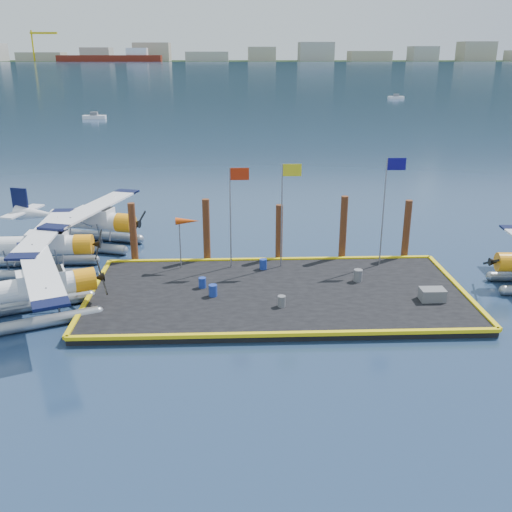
{
  "coord_description": "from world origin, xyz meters",
  "views": [
    {
      "loc": [
        -2.31,
        -28.3,
        12.56
      ],
      "look_at": [
        -1.08,
        2.0,
        1.72
      ],
      "focal_mm": 40.0,
      "sensor_mm": 36.0,
      "label": 1
    }
  ],
  "objects": [
    {
      "name": "ground",
      "position": [
        0.0,
        0.0,
        0.0
      ],
      "size": [
        4000.0,
        4000.0,
        0.0
      ],
      "primitive_type": "plane",
      "color": "#19314B",
      "rests_on": "ground"
    },
    {
      "name": "drum_5",
      "position": [
        -0.59,
        3.39,
        0.71
      ],
      "size": [
        0.44,
        0.44,
        0.62
      ],
      "primitive_type": "cylinder",
      "color": "navy",
      "rests_on": "dock"
    },
    {
      "name": "windsock",
      "position": [
        -5.03,
        3.8,
        3.23
      ],
      "size": [
        1.4,
        0.44,
        3.12
      ],
      "color": "gray",
      "rests_on": "dock"
    },
    {
      "name": "piling_3",
      "position": [
        4.5,
        5.4,
        2.15
      ],
      "size": [
        0.44,
        0.44,
        4.3
      ],
      "primitive_type": "cylinder",
      "color": "#4C2B15",
      "rests_on": "ground"
    },
    {
      "name": "piling_0",
      "position": [
        -8.5,
        5.4,
        2.0
      ],
      "size": [
        0.44,
        0.44,
        4.0
      ],
      "primitive_type": "cylinder",
      "color": "#4C2B15",
      "rests_on": "ground"
    },
    {
      "name": "seaplane_b",
      "position": [
        -13.83,
        4.39,
        1.55
      ],
      "size": [
        9.04,
        9.96,
        3.55
      ],
      "rotation": [
        0.0,
        0.0,
        -1.54
      ],
      "color": "gray",
      "rests_on": "ground"
    },
    {
      "name": "dock_bumpers",
      "position": [
        0.0,
        0.0,
        0.49
      ],
      "size": [
        20.25,
        10.25,
        0.18
      ],
      "primitive_type": null,
      "color": "yellow",
      "rests_on": "dock"
    },
    {
      "name": "flagpole_blue",
      "position": [
        6.7,
        3.8,
        4.69
      ],
      "size": [
        1.14,
        0.08,
        6.5
      ],
      "color": "gray",
      "rests_on": "dock"
    },
    {
      "name": "piling_4",
      "position": [
        8.5,
        5.4,
        2.0
      ],
      "size": [
        0.44,
        0.44,
        4.0
      ],
      "primitive_type": "cylinder",
      "color": "#4C2B15",
      "rests_on": "ground"
    },
    {
      "name": "piling_1",
      "position": [
        -4.0,
        5.4,
        2.1
      ],
      "size": [
        0.44,
        0.44,
        4.2
      ],
      "primitive_type": "cylinder",
      "color": "#4C2B15",
      "rests_on": "ground"
    },
    {
      "name": "crate",
      "position": [
        7.95,
        -1.52,
        0.72
      ],
      "size": [
        1.27,
        0.85,
        0.63
      ],
      "primitive_type": "cube",
      "color": "#5D5D62",
      "rests_on": "dock"
    },
    {
      "name": "flagpole_red",
      "position": [
        -2.29,
        3.8,
        4.4
      ],
      "size": [
        1.14,
        0.08,
        6.0
      ],
      "color": "gray",
      "rests_on": "dock"
    },
    {
      "name": "far_backdrop",
      "position": [
        239.91,
        1737.52,
        9.45
      ],
      "size": [
        3050.0,
        2050.0,
        810.0
      ],
      "color": "black",
      "rests_on": "ground"
    },
    {
      "name": "seaplane_c",
      "position": [
        -12.1,
        9.38,
        1.63
      ],
      "size": [
        9.8,
        10.51,
        3.75
      ],
      "rotation": [
        0.0,
        0.0,
        -1.87
      ],
      "color": "gray",
      "rests_on": "ground"
    },
    {
      "name": "flagpole_yellow",
      "position": [
        0.7,
        3.8,
        4.51
      ],
      "size": [
        1.14,
        0.08,
        6.2
      ],
      "color": "gray",
      "rests_on": "dock"
    },
    {
      "name": "piling_2",
      "position": [
        0.5,
        5.4,
        1.9
      ],
      "size": [
        0.44,
        0.44,
        3.8
      ],
      "primitive_type": "cylinder",
      "color": "#4C2B15",
      "rests_on": "ground"
    },
    {
      "name": "drum_1",
      "position": [
        0.06,
        -1.97,
        0.68
      ],
      "size": [
        0.4,
        0.4,
        0.57
      ],
      "primitive_type": "cylinder",
      "color": "#5D5D62",
      "rests_on": "dock"
    },
    {
      "name": "dock",
      "position": [
        0.0,
        0.0,
        0.2
      ],
      "size": [
        20.0,
        10.0,
        0.4
      ],
      "primitive_type": "cube",
      "color": "black",
      "rests_on": "ground"
    },
    {
      "name": "seaplane_a",
      "position": [
        -12.18,
        -2.1,
        1.51
      ],
      "size": [
        9.05,
        9.54,
        3.47
      ],
      "rotation": [
        0.0,
        0.0,
        -1.17
      ],
      "color": "gray",
      "rests_on": "ground"
    },
    {
      "name": "drum_3",
      "position": [
        -3.46,
        -0.52,
        0.72
      ],
      "size": [
        0.45,
        0.45,
        0.63
      ],
      "primitive_type": "cylinder",
      "color": "navy",
      "rests_on": "dock"
    },
    {
      "name": "drum_0",
      "position": [
        -4.08,
        0.67,
        0.69
      ],
      "size": [
        0.41,
        0.41,
        0.57
      ],
      "primitive_type": "cylinder",
      "color": "navy",
      "rests_on": "dock"
    },
    {
      "name": "drum_4",
      "position": [
        4.64,
        1.24,
        0.74
      ],
      "size": [
        0.49,
        0.49,
        0.69
      ],
      "primitive_type": "cylinder",
      "color": "#5D5D62",
      "rests_on": "dock"
    }
  ]
}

